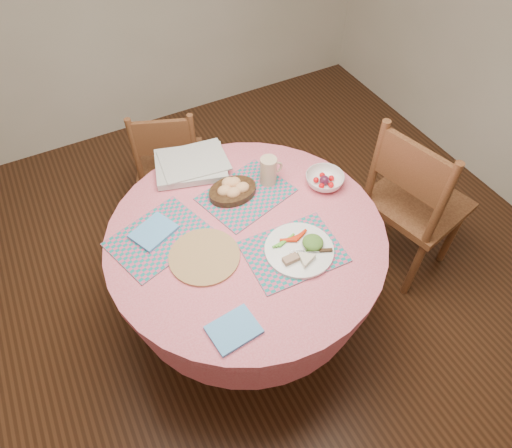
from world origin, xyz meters
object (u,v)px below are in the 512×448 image
(chair_back, at_px, (170,161))
(bread_bowl, at_px, (233,189))
(dining_table, at_px, (247,259))
(dinner_plate, at_px, (301,249))
(latte_mug, at_px, (269,170))
(chair_right, at_px, (413,202))
(wicker_trivet, at_px, (204,256))
(fruit_bowl, at_px, (325,180))

(chair_back, bearing_deg, bread_bowl, 118.84)
(dining_table, xyz_separation_m, dinner_plate, (0.16, -0.20, 0.22))
(dining_table, xyz_separation_m, latte_mug, (0.24, 0.23, 0.27))
(chair_right, distance_m, dinner_plate, 0.86)
(chair_back, height_order, latte_mug, latte_mug)
(wicker_trivet, distance_m, dinner_plate, 0.41)
(wicker_trivet, xyz_separation_m, dinner_plate, (0.37, -0.17, 0.01))
(dining_table, xyz_separation_m, chair_back, (-0.04, 0.95, -0.11))
(chair_right, xyz_separation_m, bread_bowl, (-0.91, 0.30, 0.26))
(chair_right, height_order, dinner_plate, chair_right)
(fruit_bowl, bearing_deg, latte_mug, 148.86)
(wicker_trivet, height_order, latte_mug, latte_mug)
(latte_mug, bearing_deg, bread_bowl, 178.71)
(dining_table, bearing_deg, chair_right, -3.64)
(dining_table, distance_m, dinner_plate, 0.34)
(dinner_plate, bearing_deg, bread_bowl, 103.56)
(wicker_trivet, height_order, fruit_bowl, fruit_bowl)
(wicker_trivet, relative_size, bread_bowl, 1.30)
(dining_table, height_order, fruit_bowl, fruit_bowl)
(latte_mug, bearing_deg, fruit_bowl, -31.14)
(dinner_plate, distance_m, fruit_bowl, 0.43)
(dinner_plate, distance_m, latte_mug, 0.45)
(wicker_trivet, bearing_deg, dinner_plate, -23.92)
(bread_bowl, relative_size, latte_mug, 1.64)
(latte_mug, relative_size, fruit_bowl, 0.67)
(bread_bowl, xyz_separation_m, fruit_bowl, (0.42, -0.14, -0.01))
(dining_table, xyz_separation_m, bread_bowl, (0.05, 0.24, 0.23))
(chair_back, height_order, dinner_plate, chair_back)
(wicker_trivet, xyz_separation_m, fruit_bowl, (0.69, 0.13, 0.02))
(latte_mug, height_order, fruit_bowl, latte_mug)
(chair_back, xyz_separation_m, bread_bowl, (0.09, -0.71, 0.34))
(dinner_plate, relative_size, bread_bowl, 1.28)
(wicker_trivet, distance_m, bread_bowl, 0.38)
(dining_table, bearing_deg, dinner_plate, -52.44)
(chair_back, distance_m, fruit_bowl, 1.05)
(dinner_plate, xyz_separation_m, fruit_bowl, (0.31, 0.30, 0.01))
(dinner_plate, bearing_deg, chair_right, 10.03)
(chair_back, bearing_deg, latte_mug, 133.02)
(chair_back, relative_size, fruit_bowl, 4.08)
(dining_table, relative_size, chair_right, 1.22)
(dining_table, height_order, dinner_plate, dinner_plate)
(chair_right, distance_m, latte_mug, 0.84)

